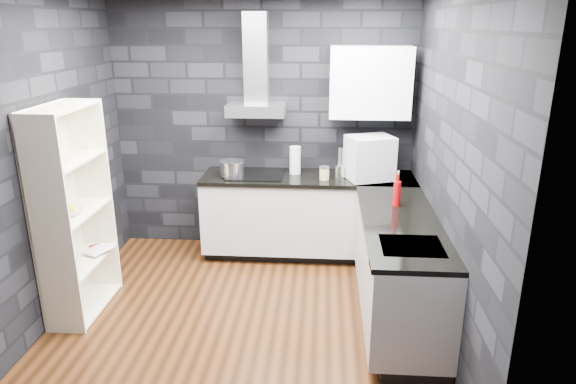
# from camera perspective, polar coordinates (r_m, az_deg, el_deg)

# --- Properties ---
(ground) EXTENTS (3.20, 3.20, 0.00)m
(ground) POSITION_cam_1_polar(r_m,az_deg,el_deg) (4.57, -4.94, -13.72)
(ground) COLOR #45240F
(wall_back) EXTENTS (3.20, 0.05, 2.70)m
(wall_back) POSITION_cam_1_polar(r_m,az_deg,el_deg) (5.58, -2.74, 7.29)
(wall_back) COLOR black
(wall_back) RESTS_ON ground
(wall_front) EXTENTS (3.20, 0.05, 2.70)m
(wall_front) POSITION_cam_1_polar(r_m,az_deg,el_deg) (2.52, -11.48, -7.07)
(wall_front) COLOR black
(wall_front) RESTS_ON ground
(wall_left) EXTENTS (0.05, 3.20, 2.70)m
(wall_left) POSITION_cam_1_polar(r_m,az_deg,el_deg) (4.57, -26.00, 2.96)
(wall_left) COLOR black
(wall_left) RESTS_ON ground
(wall_right) EXTENTS (0.05, 3.20, 2.70)m
(wall_right) POSITION_cam_1_polar(r_m,az_deg,el_deg) (4.08, 17.70, 2.28)
(wall_right) COLOR black
(wall_right) RESTS_ON ground
(toekick_back) EXTENTS (2.18, 0.50, 0.10)m
(toekick_back) POSITION_cam_1_polar(r_m,az_deg,el_deg) (5.68, 2.17, -6.33)
(toekick_back) COLOR black
(toekick_back) RESTS_ON ground
(toekick_right) EXTENTS (0.50, 1.78, 0.10)m
(toekick_right) POSITION_cam_1_polar(r_m,az_deg,el_deg) (4.63, 12.32, -12.91)
(toekick_right) COLOR black
(toekick_right) RESTS_ON ground
(counter_back_cab) EXTENTS (2.20, 0.60, 0.76)m
(counter_back_cab) POSITION_cam_1_polar(r_m,az_deg,el_deg) (5.47, 2.21, -2.41)
(counter_back_cab) COLOR #BBBBBF
(counter_back_cab) RESTS_ON ground
(counter_right_cab) EXTENTS (0.60, 1.80, 0.76)m
(counter_right_cab) POSITION_cam_1_polar(r_m,az_deg,el_deg) (4.42, 12.18, -8.14)
(counter_right_cab) COLOR #BBBBBF
(counter_right_cab) RESTS_ON ground
(counter_back_top) EXTENTS (2.20, 0.62, 0.04)m
(counter_back_top) POSITION_cam_1_polar(r_m,az_deg,el_deg) (5.34, 2.26, 1.57)
(counter_back_top) COLOR black
(counter_back_top) RESTS_ON counter_back_cab
(counter_right_top) EXTENTS (0.62, 1.80, 0.04)m
(counter_right_top) POSITION_cam_1_polar(r_m,az_deg,el_deg) (4.25, 12.40, -3.30)
(counter_right_top) COLOR black
(counter_right_top) RESTS_ON counter_right_cab
(counter_corner_top) EXTENTS (0.62, 0.62, 0.04)m
(counter_corner_top) POSITION_cam_1_polar(r_m,az_deg,el_deg) (5.38, 10.81, 1.40)
(counter_corner_top) COLOR black
(counter_corner_top) RESTS_ON counter_right_cab
(hood_body) EXTENTS (0.60, 0.34, 0.12)m
(hood_body) POSITION_cam_1_polar(r_m,az_deg,el_deg) (5.36, -3.55, 9.10)
(hood_body) COLOR #B1B1B5
(hood_body) RESTS_ON wall_back
(hood_chimney) EXTENTS (0.24, 0.20, 0.90)m
(hood_chimney) POSITION_cam_1_polar(r_m,az_deg,el_deg) (5.37, -3.56, 14.59)
(hood_chimney) COLOR #B1B1B5
(hood_chimney) RESTS_ON hood_body
(upper_cabinet) EXTENTS (0.80, 0.35, 0.70)m
(upper_cabinet) POSITION_cam_1_polar(r_m,az_deg,el_deg) (5.29, 9.10, 11.95)
(upper_cabinet) COLOR white
(upper_cabinet) RESTS_ON wall_back
(cooktop) EXTENTS (0.58, 0.50, 0.01)m
(cooktop) POSITION_cam_1_polar(r_m,az_deg,el_deg) (5.38, -3.60, 1.99)
(cooktop) COLOR black
(cooktop) RESTS_ON counter_back_top
(sink_rim) EXTENTS (0.44, 0.40, 0.01)m
(sink_rim) POSITION_cam_1_polar(r_m,az_deg,el_deg) (3.80, 13.58, -5.88)
(sink_rim) COLOR #B1B1B5
(sink_rim) RESTS_ON counter_right_top
(pot) EXTENTS (0.26, 0.26, 0.14)m
(pot) POSITION_cam_1_polar(r_m,az_deg,el_deg) (5.31, -6.24, 2.56)
(pot) COLOR silver
(pot) RESTS_ON cooktop
(glass_vase) EXTENTS (0.13, 0.13, 0.29)m
(glass_vase) POSITION_cam_1_polar(r_m,az_deg,el_deg) (5.39, 0.80, 3.56)
(glass_vase) COLOR silver
(glass_vase) RESTS_ON counter_back_top
(storage_jar) EXTENTS (0.12, 0.12, 0.12)m
(storage_jar) POSITION_cam_1_polar(r_m,az_deg,el_deg) (5.21, 4.06, 2.04)
(storage_jar) COLOR tan
(storage_jar) RESTS_ON counter_back_top
(utensil_crock) EXTENTS (0.11, 0.11, 0.13)m
(utensil_crock) POSITION_cam_1_polar(r_m,az_deg,el_deg) (5.26, 5.77, 2.22)
(utensil_crock) COLOR silver
(utensil_crock) RESTS_ON counter_back_top
(appliance_garage) EXTENTS (0.53, 0.47, 0.44)m
(appliance_garage) POSITION_cam_1_polar(r_m,az_deg,el_deg) (5.22, 9.06, 3.78)
(appliance_garage) COLOR silver
(appliance_garage) RESTS_ON counter_back_top
(red_bottle) EXTENTS (0.07, 0.07, 0.22)m
(red_bottle) POSITION_cam_1_polar(r_m,az_deg,el_deg) (4.54, 12.00, -0.17)
(red_bottle) COLOR #AE0308
(red_bottle) RESTS_ON counter_right_top
(bookshelf) EXTENTS (0.58, 0.87, 1.80)m
(bookshelf) POSITION_cam_1_polar(r_m,az_deg,el_deg) (4.65, -22.69, -2.18)
(bookshelf) COLOR white
(bookshelf) RESTS_ON ground
(fruit_bowl) EXTENTS (0.22, 0.22, 0.05)m
(fruit_bowl) POSITION_cam_1_polar(r_m,az_deg,el_deg) (4.60, -23.04, -1.98)
(fruit_bowl) COLOR silver
(fruit_bowl) RESTS_ON bookshelf
(book_red) EXTENTS (0.14, 0.09, 0.20)m
(book_red) POSITION_cam_1_polar(r_m,az_deg,el_deg) (4.91, -21.27, -5.07)
(book_red) COLOR maroon
(book_red) RESTS_ON bookshelf
(book_second) EXTENTS (0.17, 0.09, 0.24)m
(book_second) POSITION_cam_1_polar(r_m,az_deg,el_deg) (4.93, -21.08, -4.66)
(book_second) COLOR #B2B2B2
(book_second) RESTS_ON bookshelf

